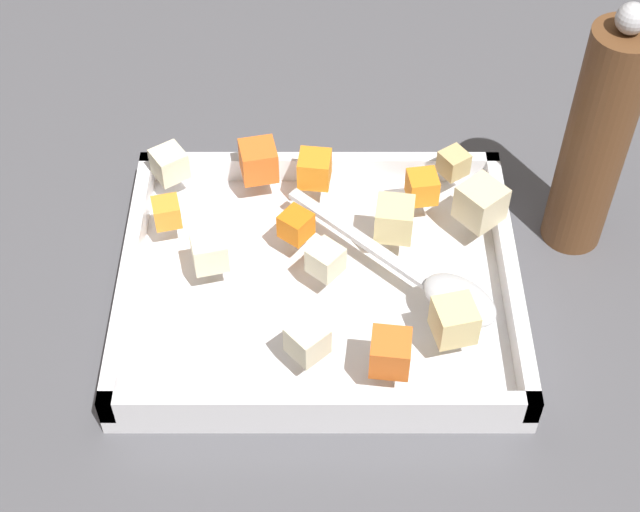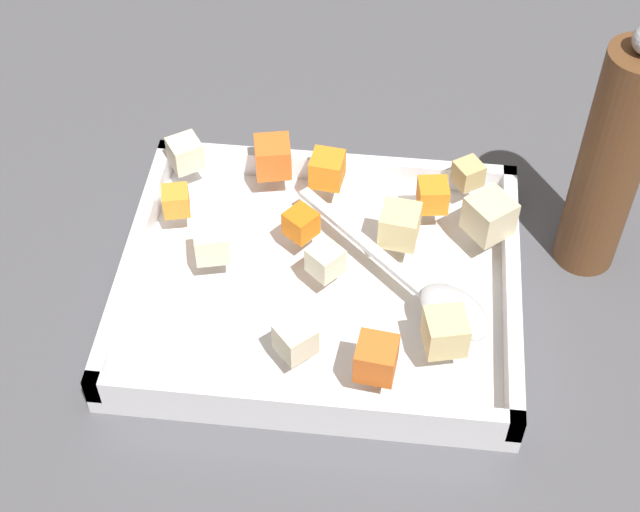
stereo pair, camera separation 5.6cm
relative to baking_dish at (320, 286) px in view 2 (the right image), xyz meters
name	(u,v)px [view 2 (the right image)]	position (x,y,z in m)	size (l,w,h in m)	color
ground_plane	(299,283)	(-0.02, 0.01, -0.01)	(4.00, 4.00, 0.00)	#4C4C51
baking_dish	(320,286)	(0.00, 0.00, 0.00)	(0.33, 0.27, 0.04)	silver
carrot_chunk_mid_right	(273,157)	(-0.05, 0.11, 0.04)	(0.03, 0.03, 0.03)	orange
carrot_chunk_back_center	(433,195)	(0.09, 0.08, 0.04)	(0.03, 0.03, 0.03)	orange
carrot_chunk_near_right	(327,169)	(0.00, 0.10, 0.04)	(0.03, 0.03, 0.03)	orange
carrot_chunk_far_left	(297,223)	(-0.02, 0.03, 0.04)	(0.02, 0.02, 0.02)	orange
carrot_chunk_corner_se	(176,201)	(-0.13, 0.05, 0.04)	(0.02, 0.02, 0.02)	orange
carrot_chunk_near_spoon	(376,358)	(0.05, -0.10, 0.04)	(0.03, 0.03, 0.03)	orange
potato_chunk_near_left	(468,174)	(0.12, 0.11, 0.04)	(0.02, 0.02, 0.02)	tan
potato_chunk_far_right	(325,261)	(0.01, -0.01, 0.04)	(0.02, 0.02, 0.02)	beige
potato_chunk_corner_sw	(400,225)	(0.06, 0.04, 0.04)	(0.03, 0.03, 0.03)	#E0CC89
potato_chunk_heap_top	(212,242)	(-0.09, 0.00, 0.04)	(0.03, 0.03, 0.03)	beige
potato_chunk_corner_ne	(445,332)	(0.10, -0.07, 0.04)	(0.03, 0.03, 0.03)	#E0CC89
potato_chunk_front_center	(489,216)	(0.14, 0.05, 0.05)	(0.03, 0.03, 0.03)	beige
potato_chunk_heap_side	(185,153)	(-0.13, 0.11, 0.04)	(0.03, 0.03, 0.03)	beige
potato_chunk_corner_nw	(295,339)	(-0.01, -0.09, 0.04)	(0.03, 0.03, 0.03)	beige
serving_spoon	(442,302)	(0.10, -0.04, 0.04)	(0.18, 0.17, 0.02)	silver
pepper_mill	(611,162)	(0.23, 0.07, 0.10)	(0.05, 0.05, 0.24)	brown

